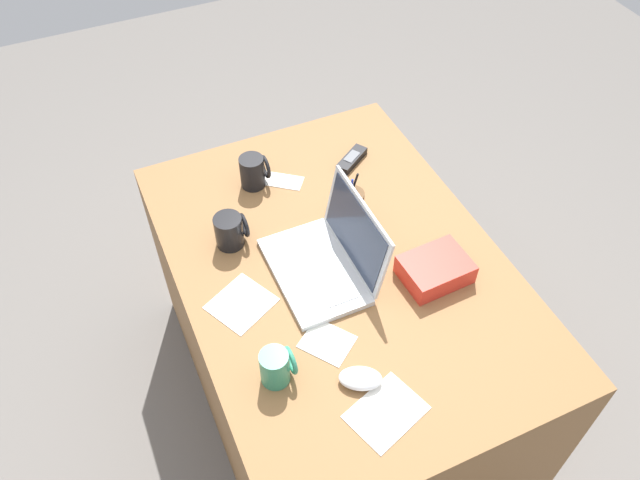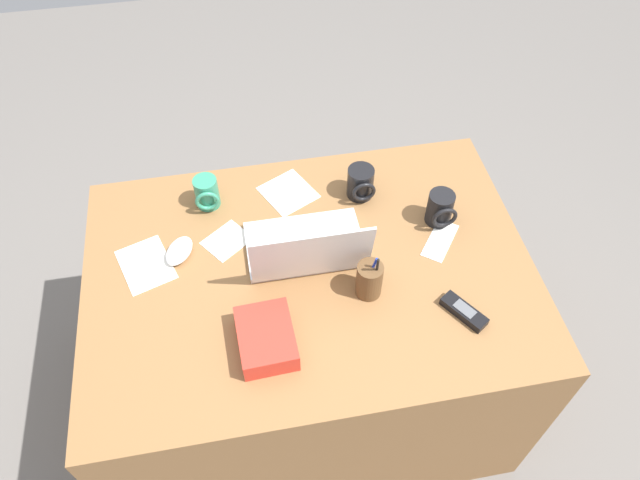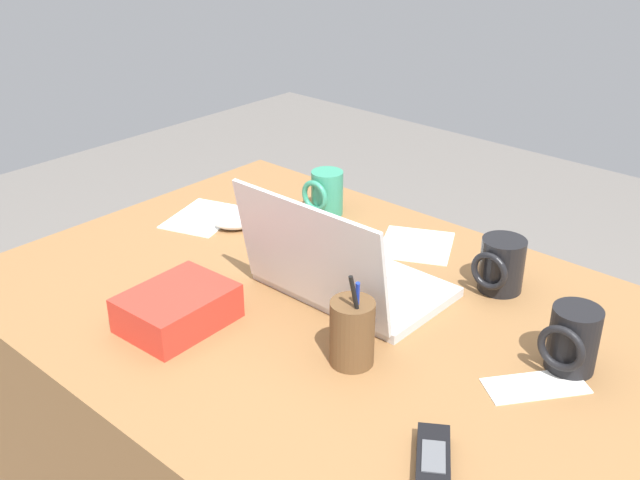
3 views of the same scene
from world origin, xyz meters
name	(u,v)px [view 1 (image 1 of 3)]	position (x,y,z in m)	size (l,w,h in m)	color
ground_plane	(336,391)	(0.00, 0.00, 0.00)	(6.00, 6.00, 0.00)	slate
desk	(338,336)	(0.00, 0.00, 0.38)	(1.28, 0.90, 0.75)	olive
laptop	(327,257)	(0.00, -0.04, 0.80)	(0.34, 0.26, 0.22)	silver
computer_mouse	(360,378)	(0.36, -0.12, 0.77)	(0.07, 0.11, 0.03)	white
coffee_mug_white	(254,171)	(-0.41, -0.11, 0.81)	(0.08, 0.09, 0.11)	black
coffee_mug_tall	(230,231)	(-0.20, -0.26, 0.80)	(0.08, 0.09, 0.10)	black
coffee_mug_spare	(276,367)	(0.27, -0.30, 0.80)	(0.07, 0.08, 0.10)	#338C6B
cordless_phone	(352,159)	(-0.38, 0.22, 0.76)	(0.11, 0.13, 0.03)	black
pen_holder	(352,206)	(-0.15, 0.11, 0.81)	(0.07, 0.07, 0.17)	brown
snack_bag	(435,269)	(0.15, 0.22, 0.78)	(0.14, 0.18, 0.06)	red
paper_note_near_laptop	(279,180)	(-0.40, -0.03, 0.75)	(0.07, 0.16, 0.00)	white
paper_note_left	(386,412)	(0.46, -0.10, 0.75)	(0.13, 0.18, 0.00)	white
paper_note_right	(241,304)	(0.02, -0.31, 0.75)	(0.14, 0.16, 0.00)	white
paper_note_front	(327,342)	(0.22, -0.14, 0.75)	(0.13, 0.11, 0.00)	white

